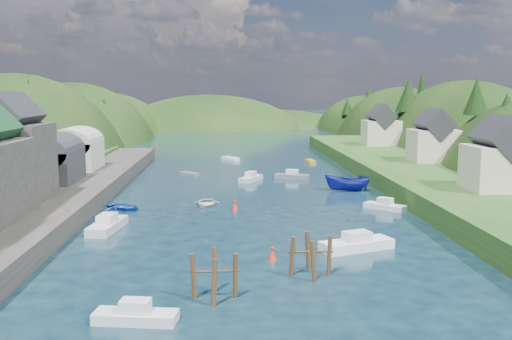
{
  "coord_description": "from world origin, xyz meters",
  "views": [
    {
      "loc": [
        -3.49,
        -39.74,
        13.53
      ],
      "look_at": [
        0.0,
        28.0,
        4.0
      ],
      "focal_mm": 40.0,
      "sensor_mm": 36.0,
      "label": 1
    }
  ],
  "objects": [
    {
      "name": "channel_buoy_far",
      "position": [
        -2.61,
        24.37,
        0.48
      ],
      "size": [
        0.7,
        0.7,
        1.1
      ],
      "color": "red",
      "rests_on": "ground"
    },
    {
      "name": "ground",
      "position": [
        0.0,
        50.0,
        0.0
      ],
      "size": [
        600.0,
        600.0,
        0.0
      ],
      "primitive_type": "plane",
      "color": "black",
      "rests_on": "ground"
    },
    {
      "name": "quay_left",
      "position": [
        -24.0,
        20.0,
        1.0
      ],
      "size": [
        12.0,
        110.0,
        2.0
      ],
      "primitive_type": "cube",
      "color": "#2D2B28",
      "rests_on": "ground"
    },
    {
      "name": "terrace_right",
      "position": [
        25.0,
        40.0,
        1.2
      ],
      "size": [
        16.0,
        120.0,
        2.4
      ],
      "primitive_type": "cube",
      "color": "#234719",
      "rests_on": "ground"
    },
    {
      "name": "hillside_right",
      "position": [
        45.0,
        75.0,
        -7.41
      ],
      "size": [
        36.0,
        245.56,
        48.0
      ],
      "color": "black",
      "rests_on": "ground"
    },
    {
      "name": "piling_cluster_near",
      "position": [
        -4.36,
        -3.84,
        1.26
      ],
      "size": [
        3.24,
        3.02,
        3.65
      ],
      "color": "#382314",
      "rests_on": "ground"
    },
    {
      "name": "moored_boats",
      "position": [
        -2.1,
        20.42,
        0.65
      ],
      "size": [
        34.83,
        90.12,
        2.34
      ],
      "color": "silver",
      "rests_on": "ground"
    },
    {
      "name": "channel_buoy_near",
      "position": [
        0.11,
        4.49,
        0.48
      ],
      "size": [
        0.7,
        0.7,
        1.1
      ],
      "color": "red",
      "rests_on": "ground"
    },
    {
      "name": "right_bank_cottages",
      "position": [
        28.0,
        48.33,
        5.84
      ],
      "size": [
        9.0,
        59.24,
        8.41
      ],
      "color": "beige",
      "rests_on": "terrace_right"
    },
    {
      "name": "hillside_left",
      "position": [
        -45.0,
        75.0,
        -8.03
      ],
      "size": [
        44.0,
        245.56,
        52.0
      ],
      "color": "black",
      "rests_on": "ground"
    },
    {
      "name": "piling_cluster_far",
      "position": [
        2.6,
        0.46,
        1.22
      ],
      "size": [
        3.31,
        3.08,
        3.58
      ],
      "color": "#382314",
      "rests_on": "ground"
    },
    {
      "name": "hill_trees",
      "position": [
        1.05,
        64.98,
        11.11
      ],
      "size": [
        91.91,
        150.43,
        12.6
      ],
      "color": "black",
      "rests_on": "ground"
    },
    {
      "name": "boat_sheds",
      "position": [
        -26.0,
        39.0,
        5.27
      ],
      "size": [
        7.0,
        21.0,
        7.5
      ],
      "color": "#2D2D30",
      "rests_on": "quay_left"
    },
    {
      "name": "far_hills",
      "position": [
        1.22,
        174.01,
        -10.8
      ],
      "size": [
        103.0,
        68.0,
        44.0
      ],
      "color": "black",
      "rests_on": "ground"
    }
  ]
}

